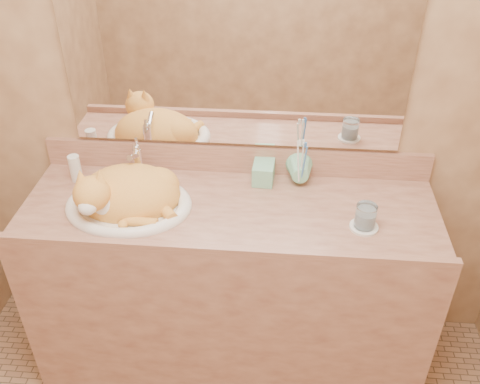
# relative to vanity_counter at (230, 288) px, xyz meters

# --- Properties ---
(wall_back) EXTENTS (2.40, 0.02, 2.50)m
(wall_back) POSITION_rel_vanity_counter_xyz_m (0.00, 0.28, 0.82)
(wall_back) COLOR brown
(wall_back) RESTS_ON ground
(vanity_counter) EXTENTS (1.60, 0.55, 0.85)m
(vanity_counter) POSITION_rel_vanity_counter_xyz_m (0.00, 0.00, 0.00)
(vanity_counter) COLOR brown
(vanity_counter) RESTS_ON floor
(mirror) EXTENTS (1.30, 0.02, 0.80)m
(mirror) POSITION_rel_vanity_counter_xyz_m (0.00, 0.26, 0.97)
(mirror) COLOR white
(mirror) RESTS_ON wall_back
(sink_basin) EXTENTS (0.56, 0.50, 0.15)m
(sink_basin) POSITION_rel_vanity_counter_xyz_m (-0.38, -0.02, 0.50)
(sink_basin) COLOR white
(sink_basin) RESTS_ON vanity_counter
(faucet) EXTENTS (0.08, 0.13, 0.18)m
(faucet) POSITION_rel_vanity_counter_xyz_m (-0.38, 0.16, 0.51)
(faucet) COLOR white
(faucet) RESTS_ON vanity_counter
(cat) EXTENTS (0.43, 0.37, 0.22)m
(cat) POSITION_rel_vanity_counter_xyz_m (-0.40, -0.01, 0.49)
(cat) COLOR orange
(cat) RESTS_ON sink_basin
(soap_dispenser) EXTENTS (0.09, 0.09, 0.19)m
(soap_dispenser) POSITION_rel_vanity_counter_xyz_m (0.12, 0.14, 0.52)
(soap_dispenser) COLOR #7DC89F
(soap_dispenser) RESTS_ON vanity_counter
(toothbrush_cup) EXTENTS (0.12, 0.12, 0.10)m
(toothbrush_cup) POSITION_rel_vanity_counter_xyz_m (0.27, 0.16, 0.48)
(toothbrush_cup) COLOR #7DC89F
(toothbrush_cup) RESTS_ON vanity_counter
(toothbrushes) EXTENTS (0.04, 0.04, 0.22)m
(toothbrushes) POSITION_rel_vanity_counter_xyz_m (0.27, 0.16, 0.56)
(toothbrushes) COLOR white
(toothbrushes) RESTS_ON toothbrush_cup
(saucer) EXTENTS (0.10, 0.10, 0.01)m
(saucer) POSITION_rel_vanity_counter_xyz_m (0.50, -0.08, 0.43)
(saucer) COLOR white
(saucer) RESTS_ON vanity_counter
(water_glass) EXTENTS (0.08, 0.08, 0.09)m
(water_glass) POSITION_rel_vanity_counter_xyz_m (0.50, -0.08, 0.48)
(water_glass) COLOR silver
(water_glass) RESTS_ON saucer
(lotion_bottle) EXTENTS (0.05, 0.05, 0.11)m
(lotion_bottle) POSITION_rel_vanity_counter_xyz_m (-0.64, 0.14, 0.48)
(lotion_bottle) COLOR white
(lotion_bottle) RESTS_ON vanity_counter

